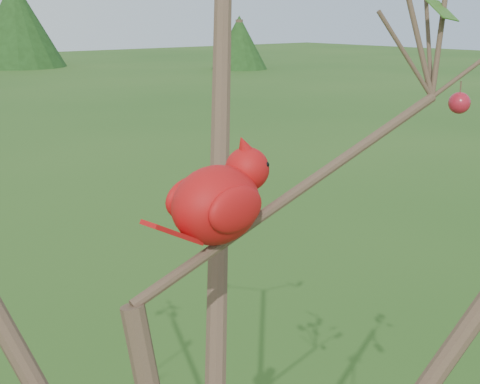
% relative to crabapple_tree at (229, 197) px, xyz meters
% --- Properties ---
extents(crabapple_tree, '(2.35, 2.05, 2.95)m').
position_rel_crabapple_tree_xyz_m(crabapple_tree, '(0.00, 0.00, 0.00)').
color(crabapple_tree, '#3E2D21').
rests_on(crabapple_tree, ground).
extents(cardinal, '(0.24, 0.13, 0.17)m').
position_rel_crabapple_tree_xyz_m(cardinal, '(0.07, 0.11, -0.04)').
color(cardinal, red).
rests_on(cardinal, ground).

